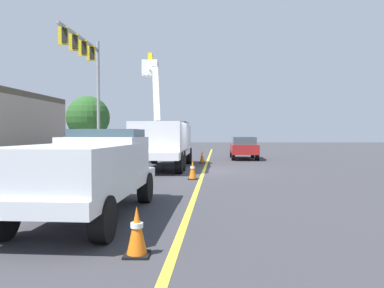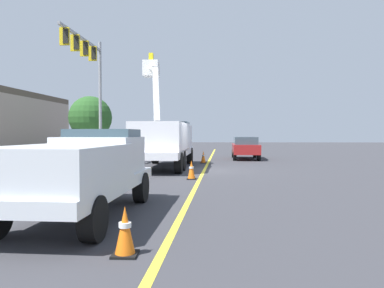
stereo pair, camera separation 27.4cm
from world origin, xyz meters
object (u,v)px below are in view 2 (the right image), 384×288
Objects in this scene: service_pickup_truck at (82,169)px; traffic_cone_mid_rear at (203,157)px; passing_minivan at (245,146)px; traffic_cone_leading at (125,231)px; traffic_cone_mid_front at (191,170)px; traffic_signal_mast at (89,68)px; utility_bucket_truck at (165,140)px.

service_pickup_truck is 15.46m from traffic_cone_mid_rear.
passing_minivan reaches higher than traffic_cone_leading.
traffic_cone_mid_front is (-12.15, 3.65, -0.58)m from passing_minivan.
traffic_signal_mast is (17.99, 6.49, 5.91)m from traffic_cone_leading.
traffic_cone_mid_rear is (3.20, -2.15, -1.21)m from utility_bucket_truck.
traffic_cone_mid_rear is (15.20, -2.74, -0.72)m from service_pickup_truck.
service_pickup_truck is at bearing 31.94° from traffic_cone_leading.
traffic_cone_mid_front is (-5.12, -1.69, -1.21)m from utility_bucket_truck.
utility_bucket_truck is at bearing -122.17° from traffic_signal_mast.
traffic_cone_mid_front is 12.65m from traffic_signal_mast.
traffic_cone_mid_front is at bearing -4.22° from traffic_cone_leading.
passing_minivan is at bearing -39.72° from traffic_cone_mid_rear.
service_pickup_truck is at bearing 177.20° from utility_bucket_truck.
traffic_signal_mast is (0.26, 7.64, 5.91)m from traffic_cone_mid_rear.
traffic_signal_mast is (3.45, 5.49, 4.70)m from utility_bucket_truck.
traffic_cone_mid_rear is at bearing -10.21° from service_pickup_truck.
utility_bucket_truck is 4.04m from traffic_cone_mid_rear.
utility_bucket_truck reaches higher than traffic_cone_leading.
traffic_cone_leading is at bearing 175.78° from traffic_cone_mid_front.
traffic_cone_leading is 17.77m from traffic_cone_mid_rear.
passing_minivan is 12.59m from traffic_signal_mast.
service_pickup_truck is at bearing -162.39° from traffic_signal_mast.
traffic_signal_mast is at bearing 39.95° from traffic_cone_mid_front.
traffic_cone_mid_front is 8.33m from traffic_cone_mid_rear.
utility_bucket_truck is 10.33× the size of traffic_cone_mid_front.
utility_bucket_truck reaches higher than passing_minivan.
utility_bucket_truck is 10.31× the size of traffic_cone_mid_rear.
traffic_cone_leading is at bearing 176.27° from traffic_cone_mid_rear.
passing_minivan is 12.70m from traffic_cone_mid_front.
traffic_signal_mast reaches higher than passing_minivan.
passing_minivan is (19.03, -5.92, -0.15)m from service_pickup_truck.
passing_minivan is 22.01m from traffic_cone_leading.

